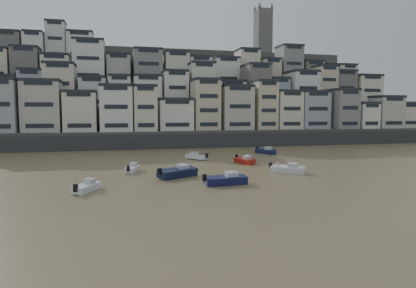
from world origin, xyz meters
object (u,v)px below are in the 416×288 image
object	(u,v)px
boat_h	(197,156)
person_pink	(278,167)
boat_f	(132,168)
boat_a	(226,178)
boat_c	(178,171)
boat_e	(244,160)
boat_j	(87,186)
boat_i	(265,150)
boat_b	(288,168)

from	to	relation	value
boat_h	person_pink	xyz separation A→B (m)	(8.26, -17.73, 0.17)
person_pink	boat_f	bearing A→B (deg)	163.66
boat_a	boat_c	world-z (taller)	boat_c
boat_c	boat_h	bearing A→B (deg)	39.38
boat_a	boat_h	xyz separation A→B (m)	(1.65, 24.31, -0.09)
boat_e	boat_h	size ratio (longest dim) A/B	0.96
boat_j	boat_i	bearing A→B (deg)	-21.48
boat_h	boat_i	bearing A→B (deg)	-106.89
boat_e	boat_b	xyz separation A→B (m)	(2.77, -10.91, 0.06)
boat_e	person_pink	size ratio (longest dim) A/B	2.83
boat_a	boat_e	bearing A→B (deg)	58.53
boat_a	boat_j	bearing A→B (deg)	174.70
boat_c	person_pink	size ratio (longest dim) A/B	3.65
boat_j	boat_c	world-z (taller)	boat_c
boat_i	boat_f	distance (m)	33.40
boat_b	boat_h	xyz separation A→B (m)	(-9.57, 18.19, -0.03)
boat_a	person_pink	world-z (taller)	person_pink
boat_e	boat_c	bearing A→B (deg)	-68.75
boat_a	boat_h	world-z (taller)	boat_a
boat_b	boat_i	size ratio (longest dim) A/B	0.98
boat_j	boat_a	bearing A→B (deg)	-63.26
boat_b	boat_h	bearing A→B (deg)	156.64
boat_b	person_pink	distance (m)	1.40
boat_c	boat_i	world-z (taller)	boat_c
boat_e	boat_f	world-z (taller)	boat_e
boat_c	boat_f	distance (m)	8.43
person_pink	boat_j	bearing A→B (deg)	-165.95
boat_e	boat_b	world-z (taller)	boat_b
boat_i	boat_c	bearing A→B (deg)	-64.44
boat_c	boat_h	xyz separation A→B (m)	(6.51, 17.83, -0.17)
boat_e	boat_f	size ratio (longest dim) A/B	1.12
boat_j	boat_e	bearing A→B (deg)	-28.45
boat_c	boat_b	world-z (taller)	boat_c
boat_e	person_pink	world-z (taller)	person_pink
boat_c	person_pink	xyz separation A→B (m)	(14.76, 0.10, 0.00)
boat_j	boat_c	distance (m)	12.99
boat_e	boat_f	bearing A→B (deg)	-94.11
boat_f	person_pink	world-z (taller)	person_pink
boat_a	boat_f	distance (m)	16.50
boat_a	boat_h	size ratio (longest dim) A/B	1.13
boat_j	boat_b	bearing A→B (deg)	-50.56
boat_e	boat_b	bearing A→B (deg)	-2.91
boat_j	boat_h	xyz separation A→B (m)	(17.80, 24.25, 0.07)
boat_j	boat_i	distance (m)	45.35
boat_h	boat_c	bearing A→B (deg)	123.18
boat_e	boat_a	xyz separation A→B (m)	(-8.45, -17.03, 0.12)
boat_e	boat_i	bearing A→B (deg)	127.41
boat_e	boat_f	xyz separation A→B (m)	(-19.09, -4.42, -0.07)
boat_c	boat_b	bearing A→B (deg)	-31.85
boat_b	boat_h	size ratio (longest dim) A/B	1.04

